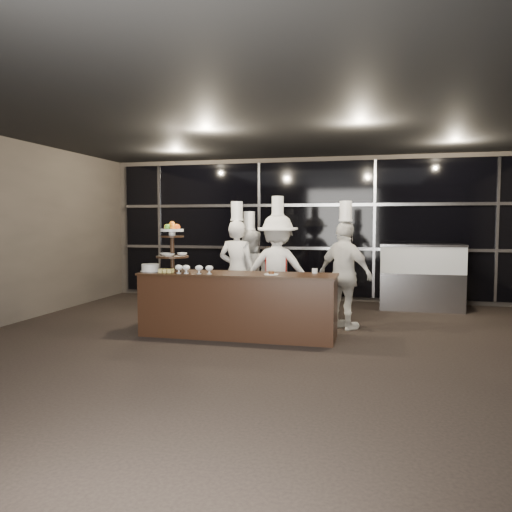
% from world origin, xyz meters
% --- Properties ---
extents(room, '(10.00, 10.00, 10.00)m').
position_xyz_m(room, '(0.00, 0.00, 1.50)').
color(room, black).
rests_on(room, ground).
extents(window_wall, '(8.60, 0.10, 2.80)m').
position_xyz_m(window_wall, '(0.00, 4.94, 1.50)').
color(window_wall, black).
rests_on(window_wall, ground).
extents(buffet_counter, '(2.84, 0.74, 0.92)m').
position_xyz_m(buffet_counter, '(-0.69, 1.37, 0.47)').
color(buffet_counter, black).
rests_on(buffet_counter, ground).
extents(display_stand, '(0.48, 0.48, 0.74)m').
position_xyz_m(display_stand, '(-1.69, 1.37, 1.34)').
color(display_stand, black).
rests_on(display_stand, buffet_counter).
extents(compotes, '(0.57, 0.11, 0.12)m').
position_xyz_m(compotes, '(-1.28, 1.15, 1.00)').
color(compotes, silver).
rests_on(compotes, buffet_counter).
extents(layer_cake, '(0.30, 0.30, 0.11)m').
position_xyz_m(layer_cake, '(-2.02, 1.32, 0.97)').
color(layer_cake, white).
rests_on(layer_cake, buffet_counter).
extents(pastry_squares, '(0.20, 0.13, 0.05)m').
position_xyz_m(pastry_squares, '(-1.72, 1.21, 0.95)').
color(pastry_squares, '#D6C969').
rests_on(pastry_squares, buffet_counter).
extents(small_plate, '(0.20, 0.20, 0.05)m').
position_xyz_m(small_plate, '(-0.18, 1.27, 0.94)').
color(small_plate, white).
rests_on(small_plate, buffet_counter).
extents(chef_cup, '(0.08, 0.08, 0.07)m').
position_xyz_m(chef_cup, '(0.39, 1.62, 0.96)').
color(chef_cup, white).
rests_on(chef_cup, buffet_counter).
extents(display_case, '(1.53, 0.67, 1.24)m').
position_xyz_m(display_case, '(2.07, 4.30, 0.69)').
color(display_case, '#A5A5AA').
rests_on(display_case, ground).
extents(chef_a, '(0.65, 0.47, 1.98)m').
position_xyz_m(chef_a, '(-0.98, 2.35, 0.87)').
color(chef_a, silver).
rests_on(chef_a, ground).
extents(chef_b, '(0.85, 0.73, 1.83)m').
position_xyz_m(chef_b, '(-0.83, 2.59, 0.78)').
color(chef_b, silver).
rests_on(chef_b, ground).
extents(chef_c, '(1.14, 0.66, 2.06)m').
position_xyz_m(chef_c, '(-0.31, 2.38, 0.89)').
color(chef_c, white).
rests_on(chef_c, ground).
extents(chef_d, '(1.04, 0.90, 1.97)m').
position_xyz_m(chef_d, '(0.78, 2.23, 0.85)').
color(chef_d, white).
rests_on(chef_d, ground).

